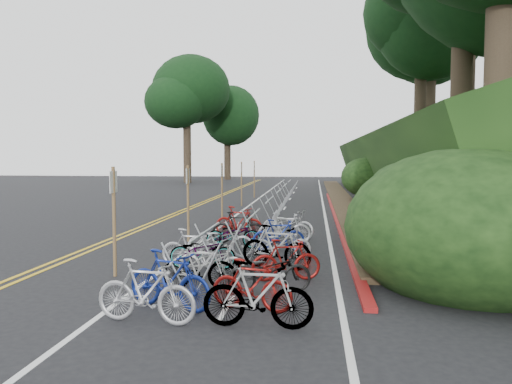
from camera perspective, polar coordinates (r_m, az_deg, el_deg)
ground at (r=12.11m, az=-16.51°, el=-9.33°), size 120.00×120.00×0.00m
road_markings at (r=21.48m, az=-4.26°, el=-3.38°), size 7.47×80.00×0.01m
red_curb at (r=23.00m, az=9.18°, el=-2.81°), size 0.25×28.00×0.10m
embankment at (r=30.98m, az=22.22°, el=3.35°), size 14.30×48.14×9.11m
bike_rack_front at (r=10.67m, az=-5.73°, el=-6.23°), size 1.16×2.82×1.20m
bike_racks_rest at (r=23.95m, az=2.63°, el=-0.56°), size 1.14×23.00×1.17m
signpost_near at (r=11.92m, az=-15.92°, el=-2.44°), size 0.08×0.40×2.54m
signposts_rest at (r=25.19m, az=-2.66°, el=0.97°), size 0.08×18.40×2.50m
bike_front at (r=12.64m, az=-7.35°, el=-6.38°), size 0.68×1.67×0.98m
bike_valet at (r=12.62m, az=-1.34°, el=-6.35°), size 2.97×10.83×1.09m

